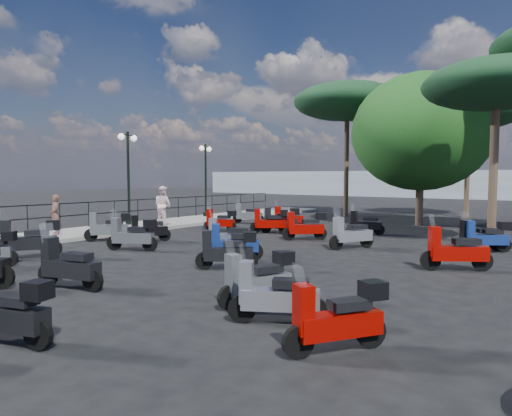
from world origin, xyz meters
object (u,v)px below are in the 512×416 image
Objects in this scene: scooter_21 at (228,251)px; scooter_27 at (455,251)px; scooter_10 at (270,222)px; scooter_28 at (486,237)px; scooter_25 at (337,319)px; lamp_post_2 at (206,175)px; scooter_9 at (148,230)px; scooter_23 at (365,224)px; scooter_22 at (351,235)px; woman at (55,215)px; scooter_17 at (281,221)px; pine_3 at (496,85)px; broadleaf_tree at (421,132)px; scooter_19 at (275,297)px; scooter_5 at (248,215)px; pine_0 at (469,113)px; pine_2 at (347,102)px; scooter_29 at (478,237)px; scooter_15 at (230,238)px; scooter_8 at (29,240)px; scooter_16 at (305,227)px; scooter_14 at (68,267)px; scooter_4 at (220,221)px; lamp_post_1 at (128,172)px; pedestrian_far at (163,205)px; scooter_26 at (258,280)px; scooter_3 at (109,227)px; scooter_11 at (287,219)px; scooter_12 at (7,312)px; scooter_20 at (233,244)px; scooter_2 at (132,235)px.

scooter_21 is 0.88× the size of scooter_27.
scooter_10 is at bearing -10.88° from scooter_21.
scooter_21 is 8.43m from scooter_28.
scooter_25 is at bearing 145.73° from scooter_28.
lamp_post_2 is 2.93× the size of scooter_21.
scooter_23 is at bearing -99.25° from scooter_9.
woman is at bearing 52.05° from scooter_22.
pine_3 is (7.88, 0.82, 4.84)m from scooter_17.
scooter_22 is at bearing -87.45° from broadleaf_tree.
scooter_5 is at bearing 10.08° from scooter_19.
pine_0 is (0.90, 6.01, 1.48)m from broadleaf_tree.
scooter_25 is at bearing -158.65° from scooter_5.
broadleaf_tree is (-3.97, 10.38, 4.01)m from scooter_27.
pine_2 is (-1.01, 9.48, 6.25)m from scooter_10.
scooter_29 is at bearing -46.02° from pine_2.
scooter_15 reaches higher than scooter_17.
scooter_8 is 1.03× the size of scooter_22.
pine_3 is (5.91, 2.16, 4.85)m from scooter_16.
pine_3 reaches higher than scooter_16.
scooter_4 is at bearing 8.72° from scooter_14.
lamp_post_1 reaches higher than scooter_5.
pedestrian_far is 1.21× the size of scooter_19.
lamp_post_2 is 4.12m from scooter_5.
scooter_10 is 10.63m from scooter_26.
scooter_19 is at bearing -46.38° from lamp_post_1.
lamp_post_1 is at bearing 51.60° from scooter_27.
scooter_3 reaches higher than scooter_26.
scooter_5 is 1.20× the size of scooter_11.
lamp_post_1 reaches higher than scooter_12.
scooter_15 is at bearing -60.18° from lamp_post_2.
pine_3 is at bearing -56.66° from scooter_25.
pine_0 is at bearing 81.46° from broadleaf_tree.
pine_0 is at bearing -54.53° from scooter_10.
scooter_17 is 0.98× the size of scooter_28.
pine_0 is (2.37, 18.59, 5.52)m from scooter_20.
pine_2 is at bearing -27.57° from scooter_2.
scooter_27 is at bearing -106.29° from scooter_20.
scooter_19 is 0.21× the size of pine_0.
scooter_10 is 0.52m from scooter_17.
scooter_17 is (3.29, -2.03, 0.06)m from scooter_5.
broadleaf_tree is at bearing 23.77° from lamp_post_1.
pine_2 reaches higher than scooter_28.
scooter_23 is (9.08, 8.12, -0.49)m from woman.
scooter_5 is 12.58m from scooter_27.
scooter_3 is at bearing -114.79° from pine_0.
scooter_5 is 1.17× the size of scooter_16.
scooter_12 is (7.22, -15.09, 0.03)m from scooter_5.
scooter_19 is 0.20× the size of broadleaf_tree.
scooter_16 is at bearing -23.98° from scooter_25.
scooter_17 is at bearing -16.32° from scooter_15.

